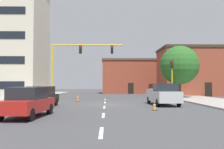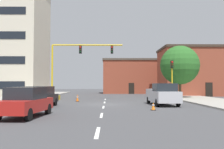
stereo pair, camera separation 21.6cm
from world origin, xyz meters
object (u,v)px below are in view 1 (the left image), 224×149
(sedan_black_near_left, at_px, (41,96))
(traffic_cone_roadside_b, at_px, (78,98))
(tree_right_mid, at_px, (180,65))
(sedan_red_mid_left, at_px, (28,102))
(traffic_cone_roadside_a, at_px, (154,106))
(traffic_light_pole_right, at_px, (172,71))
(traffic_signal_gantry, at_px, (62,81))
(pickup_truck_silver, at_px, (163,94))

(sedan_black_near_left, bearing_deg, traffic_cone_roadside_b, 71.23)
(tree_right_mid, relative_size, sedan_red_mid_left, 1.54)
(traffic_cone_roadside_a, bearing_deg, traffic_light_pole_right, 69.61)
(tree_right_mid, relative_size, traffic_cone_roadside_b, 9.16)
(traffic_signal_gantry, bearing_deg, traffic_cone_roadside_a, -53.99)
(sedan_red_mid_left, height_order, traffic_cone_roadside_b, sedan_red_mid_left)
(traffic_signal_gantry, relative_size, sedan_red_mid_left, 2.05)
(traffic_light_pole_right, xyz_separation_m, sedan_red_mid_left, (-12.52, -15.68, -2.64))
(traffic_light_pole_right, bearing_deg, tree_right_mid, 61.10)
(traffic_signal_gantry, distance_m, sedan_red_mid_left, 16.18)
(traffic_cone_roadside_b, bearing_deg, tree_right_mid, 24.73)
(traffic_light_pole_right, bearing_deg, traffic_cone_roadside_a, -110.39)
(sedan_black_near_left, height_order, traffic_cone_roadside_b, sedan_black_near_left)
(traffic_signal_gantry, height_order, sedan_black_near_left, traffic_signal_gantry)
(sedan_black_near_left, bearing_deg, tree_right_mid, 39.63)
(traffic_cone_roadside_a, bearing_deg, traffic_signal_gantry, 126.01)
(sedan_red_mid_left, distance_m, traffic_cone_roadside_b, 13.27)
(traffic_signal_gantry, xyz_separation_m, pickup_truck_silver, (10.62, -7.75, -1.30))
(sedan_black_near_left, distance_m, sedan_red_mid_left, 6.54)
(pickup_truck_silver, xyz_separation_m, traffic_cone_roadside_b, (-8.39, 4.84, -0.59))
(sedan_black_near_left, xyz_separation_m, traffic_cone_roadside_a, (9.02, -2.72, -0.59))
(traffic_cone_roadside_a, bearing_deg, pickup_truck_silver, 70.17)
(pickup_truck_silver, relative_size, sedan_red_mid_left, 1.18)
(sedan_red_mid_left, xyz_separation_m, traffic_cone_roadside_a, (8.09, 3.76, -0.59))
(traffic_light_pole_right, xyz_separation_m, pickup_truck_silver, (-2.77, -7.32, -2.55))
(pickup_truck_silver, height_order, sedan_black_near_left, pickup_truck_silver)
(traffic_light_pole_right, distance_m, traffic_cone_roadside_b, 11.86)
(traffic_cone_roadside_b, bearing_deg, traffic_cone_roadside_a, -54.48)
(sedan_red_mid_left, bearing_deg, tree_right_mid, 53.02)
(pickup_truck_silver, height_order, traffic_cone_roadside_b, pickup_truck_silver)
(tree_right_mid, distance_m, traffic_cone_roadside_b, 15.04)
(tree_right_mid, height_order, traffic_cone_roadside_a, tree_right_mid)
(pickup_truck_silver, bearing_deg, sedan_red_mid_left, -139.40)
(traffic_signal_gantry, relative_size, tree_right_mid, 1.33)
(tree_right_mid, bearing_deg, traffic_signal_gantry, -168.43)
(sedan_black_near_left, xyz_separation_m, sedan_red_mid_left, (0.93, -6.48, 0.00))
(traffic_cone_roadside_a, bearing_deg, traffic_cone_roadside_b, 125.52)
(traffic_light_pole_right, relative_size, traffic_cone_roadside_b, 6.13)
(tree_right_mid, height_order, sedan_red_mid_left, tree_right_mid)
(tree_right_mid, relative_size, sedan_black_near_left, 1.55)
(traffic_light_pole_right, relative_size, pickup_truck_silver, 0.88)
(pickup_truck_silver, bearing_deg, traffic_light_pole_right, 69.25)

